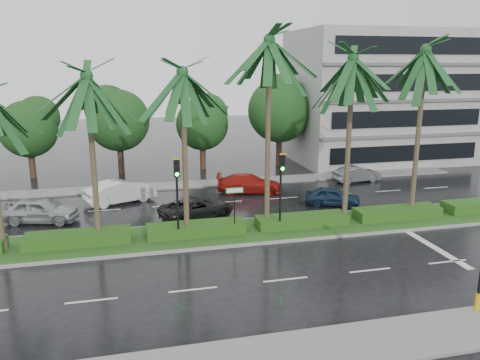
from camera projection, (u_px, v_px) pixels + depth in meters
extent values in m
plane|color=black|center=(255.00, 239.00, 24.83)|extent=(120.00, 120.00, 0.00)
cube|color=slate|center=(337.00, 348.00, 15.18)|extent=(40.00, 2.40, 0.12)
cube|color=slate|center=(214.00, 183.00, 36.14)|extent=(40.00, 2.00, 0.12)
cube|color=gray|center=(250.00, 231.00, 25.75)|extent=(36.00, 4.00, 0.14)
cube|color=#204D19|center=(250.00, 230.00, 25.73)|extent=(35.60, 3.70, 0.02)
cube|color=#244C15|center=(78.00, 238.00, 23.63)|extent=(5.20, 1.40, 0.60)
cube|color=#244C15|center=(196.00, 229.00, 24.98)|extent=(5.20, 1.40, 0.60)
cube|color=#244C15|center=(302.00, 220.00, 26.34)|extent=(5.20, 1.40, 0.60)
cube|color=#244C15|center=(397.00, 213.00, 27.69)|extent=(5.20, 1.40, 0.60)
cube|color=silver|center=(37.00, 215.00, 28.73)|extent=(2.00, 0.12, 0.01)
cube|color=silver|center=(92.00, 301.00, 18.30)|extent=(2.00, 0.12, 0.01)
cube|color=silver|center=(104.00, 210.00, 29.63)|extent=(2.00, 0.12, 0.01)
cube|color=silver|center=(193.00, 290.00, 19.20)|extent=(2.00, 0.12, 0.01)
cube|color=silver|center=(168.00, 206.00, 30.53)|extent=(2.00, 0.12, 0.01)
cube|color=silver|center=(285.00, 279.00, 20.10)|extent=(2.00, 0.12, 0.01)
cube|color=silver|center=(228.00, 202.00, 31.43)|extent=(2.00, 0.12, 0.01)
cube|color=silver|center=(370.00, 270.00, 21.01)|extent=(2.00, 0.12, 0.01)
cube|color=silver|center=(284.00, 198.00, 32.33)|extent=(2.00, 0.12, 0.01)
cube|color=silver|center=(447.00, 262.00, 21.91)|extent=(2.00, 0.12, 0.01)
cube|color=silver|center=(338.00, 194.00, 33.23)|extent=(2.00, 0.12, 0.01)
cube|color=silver|center=(388.00, 191.00, 34.14)|extent=(2.00, 0.12, 0.01)
cube|color=silver|center=(436.00, 188.00, 35.04)|extent=(2.00, 0.12, 0.01)
cube|color=silver|center=(431.00, 245.00, 23.91)|extent=(0.40, 6.00, 0.01)
cylinder|color=#463828|center=(3.00, 246.00, 22.86)|extent=(0.40, 0.40, 0.44)
cylinder|color=#463828|center=(93.00, 162.00, 23.02)|extent=(0.28, 0.28, 8.33)
cylinder|color=#463828|center=(99.00, 237.00, 23.97)|extent=(0.40, 0.40, 0.44)
cylinder|color=#463828|center=(185.00, 157.00, 23.83)|extent=(0.28, 0.28, 8.48)
cylinder|color=#463828|center=(187.00, 232.00, 24.80)|extent=(0.40, 0.40, 0.44)
cylinder|color=#463828|center=(268.00, 138.00, 24.93)|extent=(0.28, 0.28, 10.08)
cylinder|color=#463828|center=(267.00, 223.00, 26.09)|extent=(0.40, 0.40, 0.44)
cylinder|color=#463828|center=(348.00, 144.00, 25.68)|extent=(0.28, 0.28, 9.19)
cylinder|color=#463828|center=(344.00, 219.00, 26.73)|extent=(0.40, 0.40, 0.44)
cylinder|color=#463828|center=(418.00, 136.00, 26.92)|extent=(0.28, 0.28, 9.66)
cylinder|color=#463828|center=(411.00, 212.00, 28.03)|extent=(0.40, 0.40, 0.44)
cylinder|color=gold|center=(477.00, 302.00, 17.29)|extent=(0.18, 0.18, 0.70)
cylinder|color=black|center=(178.00, 208.00, 23.85)|extent=(0.12, 0.12, 3.40)
cube|color=black|center=(177.00, 168.00, 23.17)|extent=(0.30, 0.18, 0.90)
cube|color=gold|center=(177.00, 159.00, 22.94)|extent=(0.34, 0.12, 0.06)
cylinder|color=black|center=(177.00, 163.00, 23.00)|extent=(0.18, 0.04, 0.18)
cylinder|color=black|center=(177.00, 168.00, 23.07)|extent=(0.18, 0.04, 0.18)
cylinder|color=#0CE519|center=(177.00, 174.00, 23.14)|extent=(0.18, 0.04, 0.18)
cylinder|color=black|center=(280.00, 201.00, 25.09)|extent=(0.12, 0.12, 3.40)
cube|color=black|center=(282.00, 163.00, 24.41)|extent=(0.30, 0.18, 0.90)
cube|color=gold|center=(283.00, 154.00, 24.18)|extent=(0.34, 0.12, 0.06)
cylinder|color=black|center=(283.00, 157.00, 24.24)|extent=(0.18, 0.04, 0.18)
cylinder|color=black|center=(283.00, 163.00, 24.31)|extent=(0.18, 0.04, 0.18)
cylinder|color=#0CE519|center=(283.00, 169.00, 24.38)|extent=(0.18, 0.04, 0.18)
cylinder|color=black|center=(234.00, 211.00, 24.72)|extent=(0.06, 0.06, 2.60)
cube|color=#0C5926|center=(235.00, 190.00, 24.42)|extent=(0.95, 0.04, 0.30)
cube|color=white|center=(235.00, 190.00, 24.39)|extent=(0.85, 0.01, 0.22)
cylinder|color=#372619|center=(32.00, 164.00, 37.92)|extent=(0.52, 0.52, 2.21)
sphere|color=#1B3B16|center=(28.00, 129.00, 37.23)|extent=(4.55, 4.55, 4.55)
sphere|color=#1B3B16|center=(28.00, 117.00, 37.30)|extent=(3.41, 3.41, 3.41)
cylinder|color=#372619|center=(121.00, 159.00, 39.46)|extent=(0.52, 0.52, 2.49)
sphere|color=#1B3B16|center=(118.00, 120.00, 38.69)|extent=(5.11, 5.11, 5.11)
sphere|color=#1B3B16|center=(118.00, 108.00, 38.73)|extent=(3.83, 3.83, 3.83)
cylinder|color=#372619|center=(203.00, 157.00, 41.08)|extent=(0.52, 0.52, 2.21)
sphere|color=#1B3B16|center=(202.00, 124.00, 40.38)|extent=(4.54, 4.54, 4.54)
sphere|color=#1B3B16|center=(201.00, 113.00, 40.45)|extent=(3.40, 3.40, 3.40)
cylinder|color=#372619|center=(279.00, 150.00, 42.59)|extent=(0.52, 0.52, 2.76)
sphere|color=#1B3B16|center=(280.00, 111.00, 41.72)|extent=(5.68, 5.68, 5.68)
sphere|color=#1B3B16|center=(279.00, 98.00, 41.74)|extent=(4.26, 4.26, 4.26)
cylinder|color=#372619|center=(349.00, 147.00, 44.18)|extent=(0.52, 0.52, 2.68)
sphere|color=#1B3B16|center=(351.00, 110.00, 43.34)|extent=(5.51, 5.51, 5.51)
sphere|color=#1B3B16|center=(351.00, 99.00, 43.36)|extent=(4.14, 4.14, 4.14)
cube|color=gray|center=(379.00, 97.00, 44.20)|extent=(16.00, 10.00, 12.00)
imported|color=#A8ABB0|center=(40.00, 210.00, 27.21)|extent=(2.70, 4.60, 1.47)
imported|color=silver|center=(120.00, 192.00, 31.10)|extent=(3.24, 4.89, 1.52)
imported|color=black|center=(197.00, 208.00, 27.97)|extent=(3.58, 5.00, 1.26)
imported|color=maroon|center=(249.00, 183.00, 33.59)|extent=(2.92, 4.97, 1.35)
imported|color=#172B45|center=(332.00, 196.00, 30.53)|extent=(2.73, 3.85, 1.22)
imported|color=#505455|center=(357.00, 174.00, 36.65)|extent=(1.75, 3.92, 1.25)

